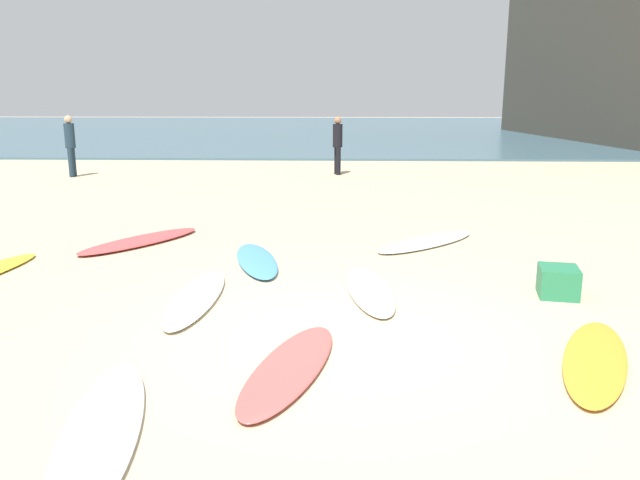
{
  "coord_description": "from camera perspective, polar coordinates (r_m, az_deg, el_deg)",
  "views": [
    {
      "loc": [
        -0.05,
        -5.59,
        2.29
      ],
      "look_at": [
        -0.34,
        2.87,
        0.3
      ],
      "focal_mm": 34.83,
      "sensor_mm": 36.0,
      "label": 1
    }
  ],
  "objects": [
    {
      "name": "surfboard_1",
      "position": [
        7.23,
        -11.32,
        -5.2
      ],
      "size": [
        0.52,
        2.15,
        0.08
      ],
      "primitive_type": "ellipsoid",
      "rotation": [
        0.0,
        0.0,
        -0.02
      ],
      "color": "white",
      "rests_on": "ground_plane"
    },
    {
      "name": "surfboard_6",
      "position": [
        8.69,
        -5.85,
        -1.85
      ],
      "size": [
        1.0,
        2.01,
        0.08
      ],
      "primitive_type": "ellipsoid",
      "rotation": [
        0.0,
        0.0,
        0.26
      ],
      "color": "#4E96DD",
      "rests_on": "ground_plane"
    },
    {
      "name": "surfboard_5",
      "position": [
        4.72,
        -19.52,
        -16.2
      ],
      "size": [
        0.95,
        2.24,
        0.07
      ],
      "primitive_type": "ellipsoid",
      "rotation": [
        0.0,
        0.0,
        0.19
      ],
      "color": "silver",
      "rests_on": "ground_plane"
    },
    {
      "name": "surfboard_3",
      "position": [
        9.89,
        9.75,
        -0.16
      ],
      "size": [
        1.97,
        1.94,
        0.07
      ],
      "primitive_type": "ellipsoid",
      "rotation": [
        0.0,
        0.0,
        -0.8
      ],
      "color": "silver",
      "rests_on": "ground_plane"
    },
    {
      "name": "surfboard_0",
      "position": [
        5.38,
        -2.82,
        -11.61
      ],
      "size": [
        0.99,
        2.01,
        0.07
      ],
      "primitive_type": "ellipsoid",
      "rotation": [
        0.0,
        0.0,
        -0.25
      ],
      "color": "#D25650",
      "rests_on": "ground_plane"
    },
    {
      "name": "ocean_water",
      "position": [
        42.06,
        2.06,
        10.16
      ],
      "size": [
        120.0,
        40.0,
        0.08
      ],
      "primitive_type": "cube",
      "color": "#426675",
      "rests_on": "ground_plane"
    },
    {
      "name": "ground_plane",
      "position": [
        6.04,
        2.28,
        -9.06
      ],
      "size": [
        120.0,
        120.0,
        0.0
      ],
      "primitive_type": "plane",
      "color": "#C6B28E"
    },
    {
      "name": "beachgoer_near",
      "position": [
        18.22,
        1.63,
        8.94
      ],
      "size": [
        0.34,
        0.34,
        1.68
      ],
      "rotation": [
        0.0,
        0.0,
        1.82
      ],
      "color": "black",
      "rests_on": "ground_plane"
    },
    {
      "name": "beachgoer_mid",
      "position": [
        19.07,
        -21.96,
        8.29
      ],
      "size": [
        0.3,
        0.34,
        1.72
      ],
      "rotation": [
        0.0,
        0.0,
        4.8
      ],
      "color": "#1E3342",
      "rests_on": "ground_plane"
    },
    {
      "name": "surfboard_2",
      "position": [
        7.41,
        4.57,
        -4.58
      ],
      "size": [
        0.72,
        2.01,
        0.06
      ],
      "primitive_type": "ellipsoid",
      "rotation": [
        0.0,
        0.0,
        0.11
      ],
      "color": "beige",
      "rests_on": "ground_plane"
    },
    {
      "name": "beach_cooler",
      "position": [
        7.72,
        21.05,
        -3.59
      ],
      "size": [
        0.51,
        0.54,
        0.35
      ],
      "primitive_type": "cube",
      "rotation": [
        0.0,
        0.0,
        4.53
      ],
      "color": "#287F51",
      "rests_on": "ground_plane"
    },
    {
      "name": "surfboard_7",
      "position": [
        6.01,
        23.96,
        -10.0
      ],
      "size": [
        1.26,
        2.02,
        0.07
      ],
      "primitive_type": "ellipsoid",
      "rotation": [
        0.0,
        0.0,
        -0.41
      ],
      "color": "orange",
      "rests_on": "ground_plane"
    },
    {
      "name": "surfboard_8",
      "position": [
        10.18,
        -16.17,
        -0.06
      ],
      "size": [
        1.74,
        2.2,
        0.09
      ],
      "primitive_type": "ellipsoid",
      "rotation": [
        0.0,
        0.0,
        2.55
      ],
      "color": "#DC4D4D",
      "rests_on": "ground_plane"
    }
  ]
}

